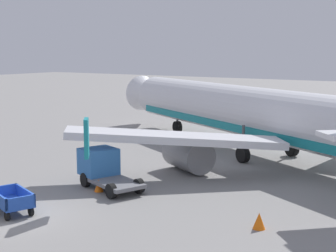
% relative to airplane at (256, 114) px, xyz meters
% --- Properties ---
extents(ground_plane, '(220.00, 220.00, 0.00)m').
position_rel_airplane_xyz_m(ground_plane, '(-3.40, -18.66, -3.05)').
color(ground_plane, gray).
extents(airplane, '(34.68, 28.75, 11.34)m').
position_rel_airplane_xyz_m(airplane, '(0.00, 0.00, 0.00)').
color(airplane, silver).
rests_on(airplane, ground).
extents(baggage_cart_second_in_row, '(3.58, 2.19, 1.07)m').
position_rel_airplane_xyz_m(baggage_cart_second_in_row, '(-4.39, -18.50, -2.45)').
color(baggage_cart_second_in_row, '#234CB2').
rests_on(baggage_cart_second_in_row, ground).
extents(service_truck_beside_carts, '(4.76, 3.30, 2.10)m').
position_rel_airplane_xyz_m(service_truck_beside_carts, '(-3.83, -12.52, -1.95)').
color(service_truck_beside_carts, slate).
rests_on(service_truck_beside_carts, ground).
extents(traffic_cone_near_plane, '(0.55, 0.55, 0.73)m').
position_rel_airplane_xyz_m(traffic_cone_near_plane, '(6.32, -14.15, -2.69)').
color(traffic_cone_near_plane, orange).
rests_on(traffic_cone_near_plane, ground).
extents(traffic_cone_mid_apron, '(0.51, 0.51, 0.67)m').
position_rel_airplane_xyz_m(traffic_cone_mid_apron, '(-3.32, -13.48, -2.72)').
color(traffic_cone_mid_apron, orange).
rests_on(traffic_cone_mid_apron, ground).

